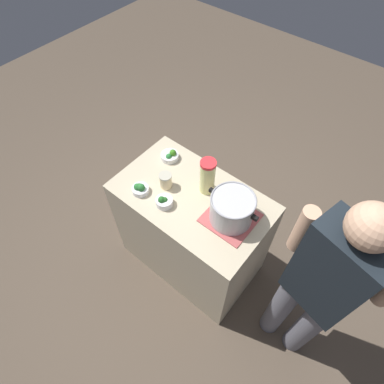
{
  "coord_description": "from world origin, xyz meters",
  "views": [
    {
      "loc": [
        0.79,
        -0.96,
        2.61
      ],
      "look_at": [
        0.0,
        0.0,
        0.95
      ],
      "focal_mm": 30.16,
      "sensor_mm": 36.0,
      "label": 1
    }
  ],
  "objects_px": {
    "broccoli_bowl_front": "(170,156)",
    "broccoli_bowl_center": "(140,189)",
    "lemonade_pitcher": "(208,176)",
    "person_cook": "(318,289)",
    "mason_jar": "(166,181)",
    "broccoli_bowl_back": "(164,201)",
    "cooking_pot": "(232,208)"
  },
  "relations": [
    {
      "from": "broccoli_bowl_front",
      "to": "broccoli_bowl_center",
      "type": "relative_size",
      "value": 1.14
    },
    {
      "from": "lemonade_pitcher",
      "to": "person_cook",
      "type": "relative_size",
      "value": 0.16
    },
    {
      "from": "mason_jar",
      "to": "broccoli_bowl_front",
      "type": "relative_size",
      "value": 0.87
    },
    {
      "from": "broccoli_bowl_center",
      "to": "lemonade_pitcher",
      "type": "bearing_deg",
      "value": 41.72
    },
    {
      "from": "lemonade_pitcher",
      "to": "broccoli_bowl_center",
      "type": "distance_m",
      "value": 0.45
    },
    {
      "from": "broccoli_bowl_center",
      "to": "broccoli_bowl_back",
      "type": "distance_m",
      "value": 0.19
    },
    {
      "from": "lemonade_pitcher",
      "to": "person_cook",
      "type": "height_order",
      "value": "person_cook"
    },
    {
      "from": "lemonade_pitcher",
      "to": "cooking_pot",
      "type": "bearing_deg",
      "value": -18.72
    },
    {
      "from": "cooking_pot",
      "to": "broccoli_bowl_center",
      "type": "bearing_deg",
      "value": -160.37
    },
    {
      "from": "broccoli_bowl_back",
      "to": "cooking_pot",
      "type": "bearing_deg",
      "value": 25.12
    },
    {
      "from": "person_cook",
      "to": "lemonade_pitcher",
      "type": "bearing_deg",
      "value": 169.25
    },
    {
      "from": "lemonade_pitcher",
      "to": "mason_jar",
      "type": "relative_size",
      "value": 2.44
    },
    {
      "from": "cooking_pot",
      "to": "lemonade_pitcher",
      "type": "xyz_separation_m",
      "value": [
        -0.25,
        0.09,
        0.03
      ]
    },
    {
      "from": "mason_jar",
      "to": "broccoli_bowl_center",
      "type": "bearing_deg",
      "value": -124.02
    },
    {
      "from": "person_cook",
      "to": "mason_jar",
      "type": "bearing_deg",
      "value": 179.03
    },
    {
      "from": "lemonade_pitcher",
      "to": "person_cook",
      "type": "xyz_separation_m",
      "value": [
        0.88,
        -0.17,
        -0.11
      ]
    },
    {
      "from": "mason_jar",
      "to": "broccoli_bowl_center",
      "type": "height_order",
      "value": "mason_jar"
    },
    {
      "from": "cooking_pot",
      "to": "broccoli_bowl_front",
      "type": "xyz_separation_m",
      "value": [
        -0.63,
        0.14,
        -0.08
      ]
    },
    {
      "from": "broccoli_bowl_front",
      "to": "mason_jar",
      "type": "bearing_deg",
      "value": -54.74
    },
    {
      "from": "lemonade_pitcher",
      "to": "broccoli_bowl_back",
      "type": "bearing_deg",
      "value": -117.2
    },
    {
      "from": "mason_jar",
      "to": "broccoli_bowl_front",
      "type": "xyz_separation_m",
      "value": [
        -0.14,
        0.2,
        -0.03
      ]
    },
    {
      "from": "lemonade_pitcher",
      "to": "mason_jar",
      "type": "height_order",
      "value": "lemonade_pitcher"
    },
    {
      "from": "lemonade_pitcher",
      "to": "person_cook",
      "type": "bearing_deg",
      "value": -10.75
    },
    {
      "from": "cooking_pot",
      "to": "broccoli_bowl_back",
      "type": "distance_m",
      "value": 0.44
    },
    {
      "from": "mason_jar",
      "to": "broccoli_bowl_center",
      "type": "xyz_separation_m",
      "value": [
        -0.1,
        -0.14,
        -0.02
      ]
    },
    {
      "from": "person_cook",
      "to": "broccoli_bowl_front",
      "type": "bearing_deg",
      "value": 169.94
    },
    {
      "from": "lemonade_pitcher",
      "to": "broccoli_bowl_center",
      "type": "bearing_deg",
      "value": -138.28
    },
    {
      "from": "broccoli_bowl_front",
      "to": "person_cook",
      "type": "distance_m",
      "value": 1.27
    },
    {
      "from": "cooking_pot",
      "to": "mason_jar",
      "type": "height_order",
      "value": "cooking_pot"
    },
    {
      "from": "lemonade_pitcher",
      "to": "mason_jar",
      "type": "bearing_deg",
      "value": -147.3
    },
    {
      "from": "mason_jar",
      "to": "cooking_pot",
      "type": "bearing_deg",
      "value": 7.37
    },
    {
      "from": "cooking_pot",
      "to": "mason_jar",
      "type": "distance_m",
      "value": 0.49
    }
  ]
}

